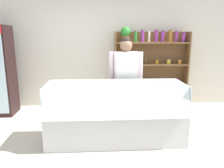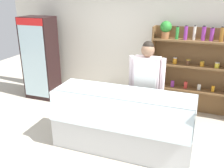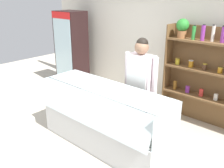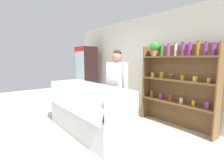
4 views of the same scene
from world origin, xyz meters
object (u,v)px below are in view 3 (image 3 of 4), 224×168
object	(u,v)px
shop_clerk	(140,80)
shelving_unit	(210,70)
deli_display_case	(105,127)
drinks_fridge	(71,50)

from	to	relation	value
shop_clerk	shelving_unit	bearing A→B (deg)	58.72
deli_display_case	shop_clerk	bearing A→B (deg)	67.99
drinks_fridge	deli_display_case	distance (m)	3.02
shelving_unit	shop_clerk	distance (m)	1.36
drinks_fridge	deli_display_case	size ratio (longest dim) A/B	0.87
shelving_unit	deli_display_case	xyz separation A→B (m)	(-0.95, -1.76, -0.78)
drinks_fridge	deli_display_case	bearing A→B (deg)	-29.45
deli_display_case	shop_clerk	distance (m)	0.98
shelving_unit	shop_clerk	size ratio (longest dim) A/B	1.13
drinks_fridge	shop_clerk	bearing A→B (deg)	-16.71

